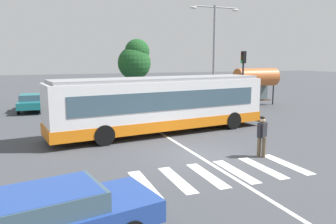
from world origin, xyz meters
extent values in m
plane|color=#424449|center=(0.00, 0.00, 0.00)|extent=(160.00, 160.00, 0.00)
cylinder|color=black|center=(3.84, 6.57, 0.50)|extent=(1.03, 0.43, 1.00)
cylinder|color=black|center=(4.15, 4.25, 0.50)|extent=(1.03, 0.43, 1.00)
cylinder|color=black|center=(-3.84, 5.55, 0.50)|extent=(1.03, 0.43, 1.00)
cylinder|color=black|center=(-3.53, 3.22, 0.50)|extent=(1.03, 0.43, 1.00)
cube|color=white|center=(-0.08, 4.87, 1.62)|extent=(12.34, 4.13, 2.55)
cube|color=orange|center=(-0.08, 4.87, 0.62)|extent=(12.46, 4.17, 0.55)
cube|color=#3D5666|center=(-0.08, 4.87, 1.93)|extent=(10.90, 3.99, 0.96)
cube|color=#3D5666|center=(5.91, 5.67, 1.83)|extent=(0.34, 2.23, 1.63)
cube|color=black|center=(5.91, 5.67, 2.72)|extent=(0.32, 1.93, 0.28)
cube|color=#99999E|center=(-0.08, 4.87, 2.98)|extent=(11.83, 3.86, 0.16)
cube|color=#28282B|center=(6.03, 5.68, 0.43)|extent=(0.46, 2.54, 0.36)
cylinder|color=brown|center=(2.23, -0.83, 0.42)|extent=(0.16, 0.16, 0.85)
cylinder|color=brown|center=(2.33, -1.01, 0.42)|extent=(0.16, 0.16, 0.85)
cube|color=#232328|center=(2.28, -0.92, 1.15)|extent=(0.48, 0.42, 0.60)
cylinder|color=#232328|center=(2.07, -1.03, 1.12)|extent=(0.10, 0.10, 0.55)
cylinder|color=#232328|center=(2.50, -0.81, 1.12)|extent=(0.10, 0.10, 0.55)
sphere|color=tan|center=(2.28, -0.92, 1.56)|extent=(0.22, 0.22, 0.22)
sphere|color=black|center=(2.28, -0.92, 1.63)|extent=(0.19, 0.19, 0.19)
cylinder|color=black|center=(-4.84, -3.84, 0.32)|extent=(0.67, 0.32, 0.64)
cube|color=#234293|center=(-6.05, -4.93, 0.64)|extent=(4.77, 2.65, 0.52)
cube|color=#3D5666|center=(-6.13, -4.94, 1.12)|extent=(2.43, 1.99, 0.44)
cube|color=#234293|center=(-6.13, -4.94, 1.30)|extent=(2.24, 1.88, 0.09)
cylinder|color=black|center=(-7.74, 17.08, 0.32)|extent=(0.22, 0.65, 0.64)
cylinder|color=black|center=(-6.07, 17.02, 0.32)|extent=(0.22, 0.65, 0.64)
cylinder|color=black|center=(-7.85, 14.29, 0.32)|extent=(0.22, 0.65, 0.64)
cylinder|color=black|center=(-6.17, 14.23, 0.32)|extent=(0.22, 0.65, 0.64)
cube|color=#196B70|center=(-6.96, 15.65, 0.64)|extent=(1.99, 4.57, 0.52)
cube|color=#3D5666|center=(-6.96, 15.56, 1.12)|extent=(1.68, 2.22, 0.44)
cube|color=#196B70|center=(-6.96, 15.56, 1.30)|extent=(1.60, 2.04, 0.09)
cylinder|color=black|center=(-5.06, 17.63, 0.32)|extent=(0.20, 0.64, 0.64)
cylinder|color=black|center=(-3.39, 17.63, 0.32)|extent=(0.20, 0.64, 0.64)
cylinder|color=black|center=(-5.07, 14.84, 0.32)|extent=(0.20, 0.64, 0.64)
cylinder|color=black|center=(-3.39, 14.84, 0.32)|extent=(0.20, 0.64, 0.64)
cube|color=black|center=(-4.23, 16.24, 0.64)|extent=(1.83, 4.50, 0.52)
cube|color=#3D5666|center=(-4.23, 16.15, 1.12)|extent=(1.61, 2.16, 0.44)
cube|color=black|center=(-4.23, 16.15, 1.30)|extent=(1.53, 1.98, 0.09)
cylinder|color=black|center=(-2.45, 17.19, 0.32)|extent=(0.20, 0.64, 0.64)
cylinder|color=black|center=(-0.77, 17.19, 0.32)|extent=(0.20, 0.64, 0.64)
cylinder|color=black|center=(-2.45, 14.40, 0.32)|extent=(0.20, 0.64, 0.64)
cylinder|color=black|center=(-0.77, 14.40, 0.32)|extent=(0.20, 0.64, 0.64)
cube|color=#38383D|center=(-1.61, 15.80, 0.64)|extent=(1.82, 4.50, 0.52)
cube|color=#3D5666|center=(-1.61, 15.71, 1.12)|extent=(1.60, 2.16, 0.44)
cube|color=#38383D|center=(-1.61, 15.71, 1.30)|extent=(1.53, 1.98, 0.09)
cylinder|color=black|center=(0.37, 17.49, 0.32)|extent=(0.20, 0.64, 0.64)
cylinder|color=black|center=(2.04, 17.49, 0.32)|extent=(0.20, 0.64, 0.64)
cylinder|color=black|center=(0.37, 14.70, 0.32)|extent=(0.20, 0.64, 0.64)
cylinder|color=black|center=(2.04, 14.70, 0.32)|extent=(0.20, 0.64, 0.64)
cube|color=#234293|center=(1.21, 16.10, 0.64)|extent=(1.82, 4.50, 0.52)
cube|color=#3D5666|center=(1.21, 16.01, 1.12)|extent=(1.60, 2.16, 0.44)
cube|color=#234293|center=(1.21, 16.01, 1.30)|extent=(1.53, 1.98, 0.09)
cylinder|color=black|center=(2.98, 17.51, 0.32)|extent=(0.25, 0.65, 0.64)
cylinder|color=black|center=(4.65, 17.39, 0.32)|extent=(0.25, 0.65, 0.64)
cylinder|color=black|center=(2.77, 14.73, 0.32)|extent=(0.25, 0.65, 0.64)
cylinder|color=black|center=(4.44, 14.61, 0.32)|extent=(0.25, 0.65, 0.64)
cube|color=#B7BABF|center=(3.71, 16.06, 0.64)|extent=(2.14, 4.62, 0.52)
cube|color=#3D5666|center=(3.70, 15.97, 1.12)|extent=(1.75, 2.27, 0.44)
cube|color=#B7BABF|center=(3.70, 15.97, 1.30)|extent=(1.67, 2.09, 0.09)
cylinder|color=#28282B|center=(8.21, 9.44, 1.86)|extent=(0.14, 0.14, 3.73)
cube|color=black|center=(8.21, 9.44, 4.18)|extent=(0.28, 0.32, 0.90)
cylinder|color=#410907|center=(8.04, 9.44, 4.45)|extent=(0.04, 0.20, 0.20)
cylinder|color=#463707|center=(8.04, 9.44, 4.15)|extent=(0.04, 0.20, 0.20)
cylinder|color=green|center=(8.04, 9.44, 3.85)|extent=(0.04, 0.20, 0.20)
cylinder|color=#28282B|center=(9.40, 11.99, 1.15)|extent=(0.12, 0.12, 2.30)
cylinder|color=#28282B|center=(13.17, 11.99, 1.15)|extent=(0.12, 0.12, 2.30)
cube|color=slate|center=(11.28, 12.69, 1.26)|extent=(3.62, 0.04, 1.93)
cylinder|color=#BC602D|center=(11.28, 11.99, 2.48)|extent=(3.85, 1.54, 1.54)
cube|color=#4C3823|center=(11.28, 11.99, 0.45)|extent=(3.02, 0.36, 0.08)
cylinder|color=#939399|center=(6.69, 11.29, 4.07)|extent=(0.20, 0.20, 8.15)
cylinder|color=#939399|center=(7.61, 11.29, 8.00)|extent=(1.83, 0.10, 0.10)
ellipsoid|color=silver|center=(8.52, 11.29, 7.87)|extent=(0.60, 0.32, 0.20)
cylinder|color=#939399|center=(5.78, 11.29, 8.00)|extent=(1.83, 0.10, 0.10)
ellipsoid|color=silver|center=(4.87, 11.29, 7.87)|extent=(0.60, 0.32, 0.20)
cylinder|color=brown|center=(2.78, 20.75, 1.23)|extent=(0.36, 0.36, 2.45)
sphere|color=#1E5123|center=(2.78, 20.75, 3.63)|extent=(3.35, 3.35, 3.35)
sphere|color=#1E5123|center=(3.11, 20.80, 4.80)|extent=(2.52, 2.52, 2.52)
cube|color=silver|center=(-3.19, -2.10, 0.00)|extent=(0.45, 2.63, 0.01)
cube|color=silver|center=(-2.03, -2.10, 0.00)|extent=(0.45, 2.63, 0.01)
cube|color=silver|center=(-0.87, -2.10, 0.00)|extent=(0.45, 2.63, 0.01)
cube|color=silver|center=(0.29, -2.10, 0.00)|extent=(0.45, 2.63, 0.01)
cube|color=silver|center=(1.44, -2.10, 0.00)|extent=(0.45, 2.63, 0.01)
cube|color=silver|center=(2.60, -2.10, 0.00)|extent=(0.45, 2.63, 0.01)
cube|color=silver|center=(-0.14, 2.00, 0.00)|extent=(0.16, 24.00, 0.01)
camera|label=1|loc=(-6.13, -11.91, 4.05)|focal=35.09mm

